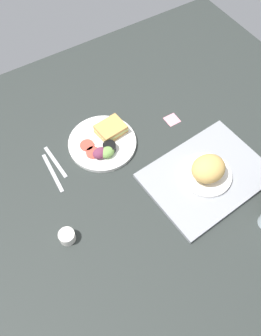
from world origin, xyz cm
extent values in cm
cube|color=#282D2B|center=(0.00, 0.00, -1.50)|extent=(190.00, 150.00, 3.00)
cube|color=gray|center=(-21.88, 19.31, 0.80)|extent=(47.49, 36.49, 1.60)
cylinder|color=white|center=(-21.23, 19.31, 2.30)|extent=(19.34, 19.34, 1.40)
ellipsoid|color=tan|center=(-20.87, 19.75, 7.40)|extent=(12.90, 11.14, 8.80)
cylinder|color=white|center=(4.43, -14.87, 0.80)|extent=(27.47, 27.47, 1.60)
cube|color=tan|center=(-1.07, -17.34, 2.30)|extent=(12.32, 10.67, 1.40)
cube|color=#B2C66B|center=(-1.07, -17.34, 3.50)|extent=(11.93, 10.16, 1.00)
cube|color=tan|center=(-1.07, -17.34, 4.70)|extent=(11.90, 10.13, 1.40)
cylinder|color=#D14738|center=(10.61, -16.24, 2.00)|extent=(5.60, 5.60, 0.80)
cylinder|color=#D14738|center=(10.19, -11.84, 2.00)|extent=(5.60, 5.60, 0.80)
cylinder|color=black|center=(3.74, -10.06, 3.10)|extent=(5.20, 5.20, 3.00)
cylinder|color=#EFEACC|center=(3.74, -10.06, 4.20)|extent=(4.26, 4.26, 0.60)
ellipsoid|color=#729E4C|center=(5.80, -8.27, 3.40)|extent=(6.00, 4.80, 3.60)
ellipsoid|color=#6B2D47|center=(8.27, -9.37, 3.40)|extent=(6.00, 4.80, 3.60)
cylinder|color=silver|center=(33.96, 14.04, 2.00)|extent=(5.60, 5.60, 4.00)
cube|color=#B7B7BC|center=(24.43, -16.87, 0.25)|extent=(2.51, 17.06, 0.50)
cube|color=#B7B7BC|center=(27.43, -12.87, 0.25)|extent=(2.11, 19.04, 0.50)
cube|color=pink|center=(-27.06, -10.59, 0.06)|extent=(5.61, 5.61, 0.12)
camera|label=1|loc=(37.09, 60.41, 112.04)|focal=36.37mm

